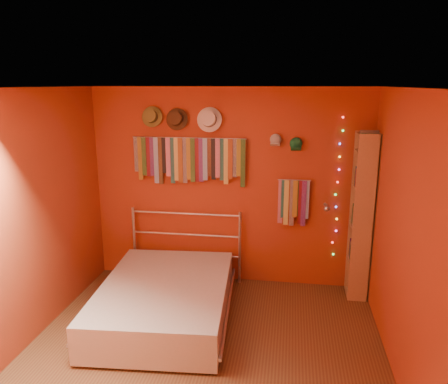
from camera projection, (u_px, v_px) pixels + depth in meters
The scene contains 16 objects.
ground at pixel (202, 357), 4.16m from camera, with size 3.50×3.50×0.00m, color brown.
back_wall at pixel (229, 188), 5.53m from camera, with size 3.50×0.02×2.50m, color #973E18.
right_wall at pixel (408, 244), 3.60m from camera, with size 0.02×3.50×2.50m, color #973E18.
left_wall at pixel (19, 223), 4.12m from camera, with size 0.02×3.50×2.50m, color #973E18.
ceiling at pixel (198, 88), 3.55m from camera, with size 3.50×3.50×0.02m, color white.
tie_rack at pixel (189, 158), 5.46m from camera, with size 1.45×0.03×0.60m.
small_tie_rack at pixel (293, 201), 5.38m from camera, with size 0.40×0.03×0.59m.
fedora_olive at pixel (151, 116), 5.37m from camera, with size 0.26×0.14×0.26m.
fedora_brown at pixel (176, 119), 5.33m from camera, with size 0.27×0.15×0.27m.
fedora_white at pixel (209, 119), 5.27m from camera, with size 0.31×0.17×0.30m.
cap_white at pixel (276, 140), 5.25m from camera, with size 0.16×0.20×0.16m.
cap_green at pixel (296, 144), 5.22m from camera, with size 0.16×0.21×0.16m.
fairy_lights at pixel (338, 188), 5.28m from camera, with size 0.06×0.02×1.73m.
reading_lamp at pixel (327, 208), 5.16m from camera, with size 0.07×0.32×0.09m.
bookshelf at pixel (365, 216), 5.13m from camera, with size 0.25×0.34×2.00m.
bed at pixel (165, 299), 4.81m from camera, with size 1.58×2.03×0.96m.
Camera 1 is at (0.77, -3.58, 2.54)m, focal length 35.00 mm.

